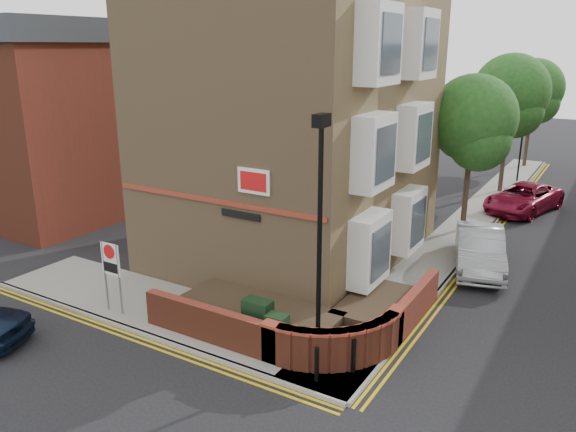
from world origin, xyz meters
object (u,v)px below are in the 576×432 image
Objects in this scene: utility_cabinet_large at (258,320)px; zone_sign at (111,265)px; lamppost at (319,243)px; silver_car_near at (480,249)px.

utility_cabinet_large is 4.86m from zone_sign.
lamppost is 2.86× the size of zone_sign.
lamppost reaches higher than utility_cabinet_large.
silver_car_near is at bearing 65.82° from utility_cabinet_large.
lamppost reaches higher than silver_car_near.
zone_sign is at bearing -173.93° from lamppost.
utility_cabinet_large is 9.52m from silver_car_near.
silver_car_near is (3.90, 8.68, 0.04)m from utility_cabinet_large.
silver_car_near reaches higher than utility_cabinet_large.
utility_cabinet_large is at bearing 176.99° from lamppost.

